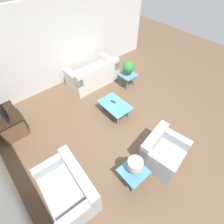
{
  "coord_description": "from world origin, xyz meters",
  "views": [
    {
      "loc": [
        -2.1,
        2.31,
        3.95
      ],
      "look_at": [
        0.29,
        0.24,
        0.55
      ],
      "focal_mm": 28.0,
      "sensor_mm": 36.0,
      "label": 1
    }
  ],
  "objects_px": {
    "sofa": "(94,76)",
    "tv_stand_chest": "(9,122)",
    "table_lamp": "(135,165)",
    "side_table_plant": "(128,76)",
    "coffee_table": "(115,105)",
    "television": "(0,109)",
    "side_table_lamp": "(133,172)",
    "loveseat": "(69,189)",
    "armchair": "(162,152)",
    "potted_plant": "(128,67)"
  },
  "relations": [
    {
      "from": "television",
      "to": "coffee_table",
      "type": "bearing_deg",
      "value": -118.82
    },
    {
      "from": "television",
      "to": "sofa",
      "type": "bearing_deg",
      "value": -85.99
    },
    {
      "from": "side_table_plant",
      "to": "television",
      "type": "height_order",
      "value": "television"
    },
    {
      "from": "potted_plant",
      "to": "table_lamp",
      "type": "xyz_separation_m",
      "value": [
        -2.54,
        2.31,
        0.01
      ]
    },
    {
      "from": "loveseat",
      "to": "sofa",
      "type": "bearing_deg",
      "value": 139.75
    },
    {
      "from": "television",
      "to": "loveseat",
      "type": "bearing_deg",
      "value": -173.04
    },
    {
      "from": "television",
      "to": "side_table_lamp",
      "type": "bearing_deg",
      "value": -154.8
    },
    {
      "from": "table_lamp",
      "to": "side_table_plant",
      "type": "bearing_deg",
      "value": -42.34
    },
    {
      "from": "sofa",
      "to": "potted_plant",
      "type": "bearing_deg",
      "value": 133.02
    },
    {
      "from": "potted_plant",
      "to": "loveseat",
      "type": "bearing_deg",
      "value": 118.56
    },
    {
      "from": "loveseat",
      "to": "side_table_lamp",
      "type": "height_order",
      "value": "loveseat"
    },
    {
      "from": "side_table_plant",
      "to": "television",
      "type": "bearing_deg",
      "value": 80.03
    },
    {
      "from": "coffee_table",
      "to": "tv_stand_chest",
      "type": "distance_m",
      "value": 2.93
    },
    {
      "from": "sofa",
      "to": "television",
      "type": "height_order",
      "value": "television"
    },
    {
      "from": "tv_stand_chest",
      "to": "side_table_lamp",
      "type": "bearing_deg",
      "value": -154.87
    },
    {
      "from": "sofa",
      "to": "side_table_lamp",
      "type": "xyz_separation_m",
      "value": [
        -3.42,
        1.5,
        0.08
      ]
    },
    {
      "from": "coffee_table",
      "to": "table_lamp",
      "type": "relative_size",
      "value": 2.28
    },
    {
      "from": "side_table_plant",
      "to": "television",
      "type": "xyz_separation_m",
      "value": [
        0.67,
        3.82,
        0.43
      ]
    },
    {
      "from": "side_table_lamp",
      "to": "armchair",
      "type": "bearing_deg",
      "value": -95.01
    },
    {
      "from": "sofa",
      "to": "side_table_plant",
      "type": "bearing_deg",
      "value": 133.02
    },
    {
      "from": "side_table_lamp",
      "to": "side_table_plant",
      "type": "bearing_deg",
      "value": -42.34
    },
    {
      "from": "loveseat",
      "to": "armchair",
      "type": "bearing_deg",
      "value": 74.94
    },
    {
      "from": "table_lamp",
      "to": "sofa",
      "type": "bearing_deg",
      "value": -23.63
    },
    {
      "from": "sofa",
      "to": "potted_plant",
      "type": "height_order",
      "value": "potted_plant"
    },
    {
      "from": "armchair",
      "to": "tv_stand_chest",
      "type": "height_order",
      "value": "armchair"
    },
    {
      "from": "side_table_lamp",
      "to": "tv_stand_chest",
      "type": "height_order",
      "value": "tv_stand_chest"
    },
    {
      "from": "coffee_table",
      "to": "potted_plant",
      "type": "xyz_separation_m",
      "value": [
        0.74,
        -1.25,
        0.4
      ]
    },
    {
      "from": "sofa",
      "to": "table_lamp",
      "type": "bearing_deg",
      "value": 66.66
    },
    {
      "from": "side_table_plant",
      "to": "side_table_lamp",
      "type": "xyz_separation_m",
      "value": [
        -2.54,
        2.31,
        0.0
      ]
    },
    {
      "from": "coffee_table",
      "to": "table_lamp",
      "type": "height_order",
      "value": "table_lamp"
    },
    {
      "from": "side_table_plant",
      "to": "coffee_table",
      "type": "bearing_deg",
      "value": 120.73
    },
    {
      "from": "sofa",
      "to": "side_table_plant",
      "type": "xyz_separation_m",
      "value": [
        -0.88,
        -0.82,
        0.08
      ]
    },
    {
      "from": "table_lamp",
      "to": "tv_stand_chest",
      "type": "bearing_deg",
      "value": 25.13
    },
    {
      "from": "sofa",
      "to": "side_table_lamp",
      "type": "height_order",
      "value": "sofa"
    },
    {
      "from": "coffee_table",
      "to": "table_lamp",
      "type": "xyz_separation_m",
      "value": [
        -1.79,
        1.06,
        0.41
      ]
    },
    {
      "from": "coffee_table",
      "to": "loveseat",
      "type": "bearing_deg",
      "value": 117.32
    },
    {
      "from": "coffee_table",
      "to": "television",
      "type": "distance_m",
      "value": 2.98
    },
    {
      "from": "potted_plant",
      "to": "table_lamp",
      "type": "distance_m",
      "value": 3.43
    },
    {
      "from": "side_table_lamp",
      "to": "potted_plant",
      "type": "bearing_deg",
      "value": -42.34
    },
    {
      "from": "loveseat",
      "to": "side_table_plant",
      "type": "bearing_deg",
      "value": 122.27
    },
    {
      "from": "armchair",
      "to": "coffee_table",
      "type": "bearing_deg",
      "value": 74.68
    },
    {
      "from": "tv_stand_chest",
      "to": "sofa",
      "type": "bearing_deg",
      "value": -85.98
    },
    {
      "from": "sofa",
      "to": "tv_stand_chest",
      "type": "relative_size",
      "value": 1.8
    },
    {
      "from": "television",
      "to": "table_lamp",
      "type": "relative_size",
      "value": 1.81
    },
    {
      "from": "armchair",
      "to": "loveseat",
      "type": "distance_m",
      "value": 2.19
    },
    {
      "from": "loveseat",
      "to": "coffee_table",
      "type": "height_order",
      "value": "loveseat"
    },
    {
      "from": "sofa",
      "to": "television",
      "type": "relative_size",
      "value": 2.33
    },
    {
      "from": "tv_stand_chest",
      "to": "coffee_table",
      "type": "bearing_deg",
      "value": -118.86
    },
    {
      "from": "tv_stand_chest",
      "to": "table_lamp",
      "type": "height_order",
      "value": "table_lamp"
    },
    {
      "from": "armchair",
      "to": "loveseat",
      "type": "relative_size",
      "value": 0.78
    }
  ]
}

